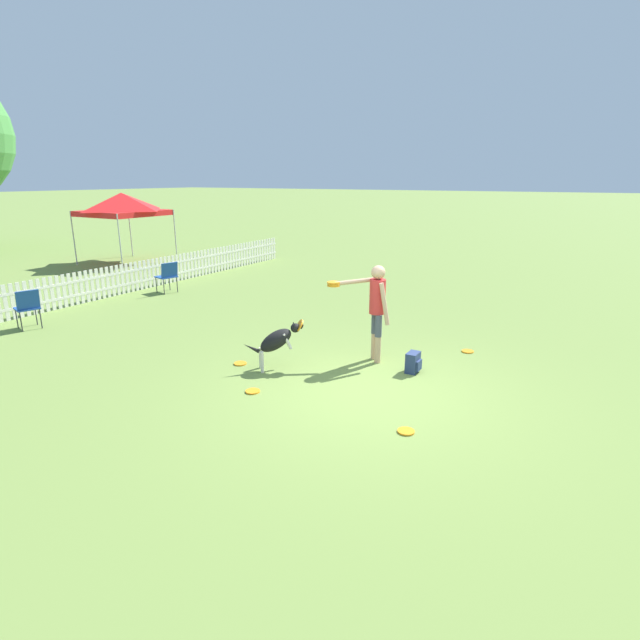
{
  "coord_description": "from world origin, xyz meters",
  "views": [
    {
      "loc": [
        -6.51,
        -2.95,
        3.2
      ],
      "look_at": [
        0.62,
        1.2,
        0.83
      ],
      "focal_mm": 28.0,
      "sensor_mm": 36.0,
      "label": 1
    }
  ],
  "objects_px": {
    "handler_person": "(375,302)",
    "folding_chair_center": "(28,306)",
    "frisbee_near_handler": "(253,391)",
    "frisbee_far_scatter": "(468,351)",
    "frisbee_midfield": "(240,363)",
    "frisbee_near_dog": "(406,431)",
    "backpack_on_grass": "(413,363)",
    "canopy_tent_main": "(122,204)",
    "leaping_dog": "(277,340)",
    "folding_chair_green_right": "(168,274)"
  },
  "relations": [
    {
      "from": "frisbee_far_scatter",
      "to": "canopy_tent_main",
      "type": "relative_size",
      "value": 0.08
    },
    {
      "from": "frisbee_near_handler",
      "to": "canopy_tent_main",
      "type": "relative_size",
      "value": 0.08
    },
    {
      "from": "frisbee_midfield",
      "to": "folding_chair_center",
      "type": "bearing_deg",
      "value": 96.78
    },
    {
      "from": "frisbee_near_dog",
      "to": "backpack_on_grass",
      "type": "height_order",
      "value": "backpack_on_grass"
    },
    {
      "from": "frisbee_near_dog",
      "to": "frisbee_midfield",
      "type": "distance_m",
      "value": 3.54
    },
    {
      "from": "frisbee_near_handler",
      "to": "frisbee_near_dog",
      "type": "bearing_deg",
      "value": -90.1
    },
    {
      "from": "frisbee_near_dog",
      "to": "canopy_tent_main",
      "type": "height_order",
      "value": "canopy_tent_main"
    },
    {
      "from": "leaping_dog",
      "to": "folding_chair_center",
      "type": "relative_size",
      "value": 0.97
    },
    {
      "from": "folding_chair_green_right",
      "to": "frisbee_near_dog",
      "type": "bearing_deg",
      "value": 77.39
    },
    {
      "from": "frisbee_near_dog",
      "to": "folding_chair_center",
      "type": "distance_m",
      "value": 8.76
    },
    {
      "from": "frisbee_near_handler",
      "to": "folding_chair_green_right",
      "type": "relative_size",
      "value": 0.25
    },
    {
      "from": "handler_person",
      "to": "leaping_dog",
      "type": "height_order",
      "value": "handler_person"
    },
    {
      "from": "frisbee_near_dog",
      "to": "canopy_tent_main",
      "type": "bearing_deg",
      "value": 62.89
    },
    {
      "from": "frisbee_near_handler",
      "to": "frisbee_far_scatter",
      "type": "relative_size",
      "value": 1.0
    },
    {
      "from": "frisbee_near_handler",
      "to": "frisbee_near_dog",
      "type": "distance_m",
      "value": 2.51
    },
    {
      "from": "leaping_dog",
      "to": "frisbee_midfield",
      "type": "distance_m",
      "value": 0.88
    },
    {
      "from": "frisbee_near_handler",
      "to": "folding_chair_center",
      "type": "distance_m",
      "value": 6.26
    },
    {
      "from": "frisbee_near_handler",
      "to": "frisbee_far_scatter",
      "type": "height_order",
      "value": "same"
    },
    {
      "from": "backpack_on_grass",
      "to": "folding_chair_green_right",
      "type": "height_order",
      "value": "folding_chair_green_right"
    },
    {
      "from": "leaping_dog",
      "to": "canopy_tent_main",
      "type": "relative_size",
      "value": 0.33
    },
    {
      "from": "frisbee_midfield",
      "to": "frisbee_near_handler",
      "type": "bearing_deg",
      "value": -132.24
    },
    {
      "from": "frisbee_midfield",
      "to": "frisbee_far_scatter",
      "type": "distance_m",
      "value": 4.28
    },
    {
      "from": "frisbee_near_dog",
      "to": "frisbee_far_scatter",
      "type": "distance_m",
      "value": 3.54
    },
    {
      "from": "folding_chair_center",
      "to": "canopy_tent_main",
      "type": "relative_size",
      "value": 0.33
    },
    {
      "from": "frisbee_near_dog",
      "to": "canopy_tent_main",
      "type": "xyz_separation_m",
      "value": [
        7.23,
        14.13,
        2.21
      ]
    },
    {
      "from": "leaping_dog",
      "to": "handler_person",
      "type": "bearing_deg",
      "value": 90.3
    },
    {
      "from": "handler_person",
      "to": "folding_chair_center",
      "type": "distance_m",
      "value": 7.56
    },
    {
      "from": "handler_person",
      "to": "backpack_on_grass",
      "type": "distance_m",
      "value": 1.25
    },
    {
      "from": "folding_chair_green_right",
      "to": "frisbee_near_handler",
      "type": "bearing_deg",
      "value": 69.18
    },
    {
      "from": "frisbee_near_dog",
      "to": "backpack_on_grass",
      "type": "distance_m",
      "value": 2.15
    },
    {
      "from": "backpack_on_grass",
      "to": "frisbee_far_scatter",
      "type": "bearing_deg",
      "value": -20.11
    },
    {
      "from": "frisbee_near_dog",
      "to": "folding_chair_green_right",
      "type": "height_order",
      "value": "folding_chair_green_right"
    },
    {
      "from": "leaping_dog",
      "to": "frisbee_far_scatter",
      "type": "relative_size",
      "value": 3.85
    },
    {
      "from": "frisbee_far_scatter",
      "to": "canopy_tent_main",
      "type": "distance_m",
      "value": 14.67
    },
    {
      "from": "frisbee_near_dog",
      "to": "backpack_on_grass",
      "type": "xyz_separation_m",
      "value": [
        2.04,
        0.65,
        0.16
      ]
    },
    {
      "from": "leaping_dog",
      "to": "backpack_on_grass",
      "type": "height_order",
      "value": "leaping_dog"
    },
    {
      "from": "folding_chair_green_right",
      "to": "frisbee_midfield",
      "type": "bearing_deg",
      "value": 70.75
    },
    {
      "from": "folding_chair_center",
      "to": "canopy_tent_main",
      "type": "distance_m",
      "value": 9.0
    },
    {
      "from": "frisbee_near_handler",
      "to": "backpack_on_grass",
      "type": "xyz_separation_m",
      "value": [
        2.03,
        -1.85,
        0.16
      ]
    },
    {
      "from": "frisbee_near_handler",
      "to": "backpack_on_grass",
      "type": "distance_m",
      "value": 2.76
    },
    {
      "from": "leaping_dog",
      "to": "frisbee_far_scatter",
      "type": "height_order",
      "value": "leaping_dog"
    },
    {
      "from": "frisbee_near_handler",
      "to": "handler_person",
      "type": "bearing_deg",
      "value": -25.31
    },
    {
      "from": "canopy_tent_main",
      "to": "folding_chair_green_right",
      "type": "bearing_deg",
      "value": -118.99
    },
    {
      "from": "backpack_on_grass",
      "to": "canopy_tent_main",
      "type": "xyz_separation_m",
      "value": [
        5.19,
        13.47,
        2.05
      ]
    },
    {
      "from": "frisbee_near_dog",
      "to": "folding_chair_green_right",
      "type": "distance_m",
      "value": 9.84
    },
    {
      "from": "handler_person",
      "to": "canopy_tent_main",
      "type": "relative_size",
      "value": 0.66
    },
    {
      "from": "leaping_dog",
      "to": "frisbee_midfield",
      "type": "xyz_separation_m",
      "value": [
        -0.15,
        0.7,
        -0.51
      ]
    },
    {
      "from": "frisbee_far_scatter",
      "to": "leaping_dog",
      "type": "bearing_deg",
      "value": 134.0
    },
    {
      "from": "frisbee_near_handler",
      "to": "backpack_on_grass",
      "type": "relative_size",
      "value": 0.64
    },
    {
      "from": "frisbee_far_scatter",
      "to": "folding_chair_center",
      "type": "relative_size",
      "value": 0.25
    }
  ]
}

